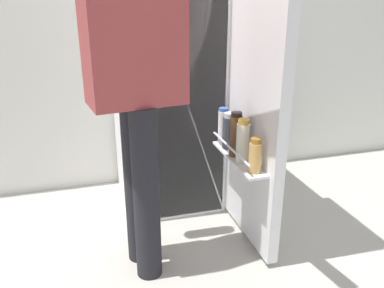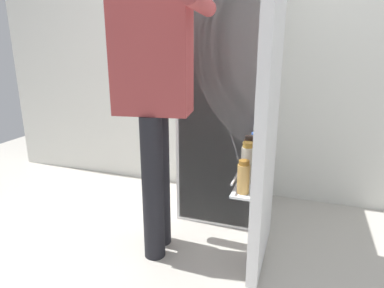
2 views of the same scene
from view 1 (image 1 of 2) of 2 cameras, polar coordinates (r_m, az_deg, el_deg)
name	(u,v)px [view 1 (image 1 of 2)]	position (r m, az deg, el deg)	size (l,w,h in m)	color
ground_plane	(191,242)	(2.21, -0.21, -13.98)	(6.09, 6.09, 0.00)	#B7B2A8
refrigerator	(171,67)	(2.34, -3.06, 11.14)	(0.64, 1.19, 1.74)	white
person	(137,64)	(1.66, -7.93, 11.36)	(0.60, 0.66, 1.66)	black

